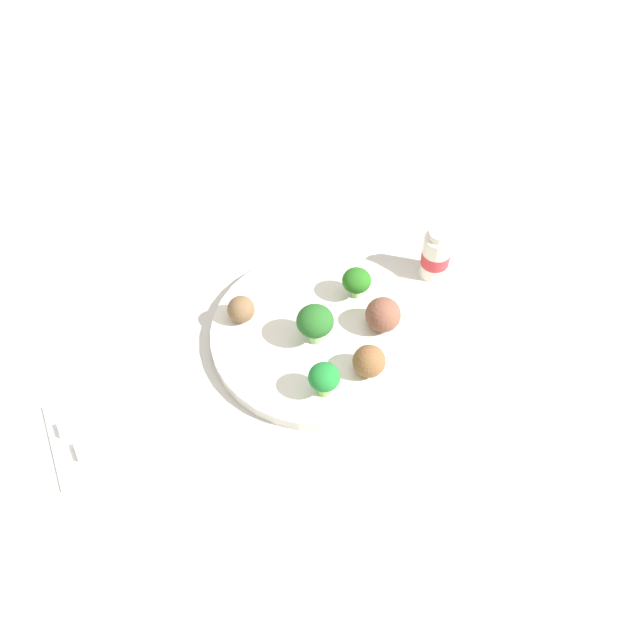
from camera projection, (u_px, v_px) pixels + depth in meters
ground_plane at (320, 338)px, 0.93m from camera, size 4.00×4.00×0.00m
plate at (320, 334)px, 0.92m from camera, size 0.28×0.28×0.02m
broccoli_floret_mid_left at (324, 378)px, 0.83m from camera, size 0.04×0.04×0.05m
broccoli_floret_far_rim at (315, 322)px, 0.88m from camera, size 0.05×0.05×0.06m
broccoli_floret_back_right at (357, 281)px, 0.93m from camera, size 0.04×0.04×0.04m
meatball_back_right at (241, 309)px, 0.92m from camera, size 0.04×0.04×0.04m
meatball_mid_right at (369, 361)px, 0.86m from camera, size 0.04×0.04×0.04m
meatball_center at (383, 315)px, 0.90m from camera, size 0.05×0.05×0.05m
napkin at (124, 422)px, 0.85m from camera, size 0.17×0.12×0.01m
fork at (121, 435)px, 0.83m from camera, size 0.12×0.02×0.01m
knife at (114, 410)px, 0.85m from camera, size 0.15×0.02×0.01m
yogurt_bottle at (436, 255)px, 0.97m from camera, size 0.04×0.04×0.08m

